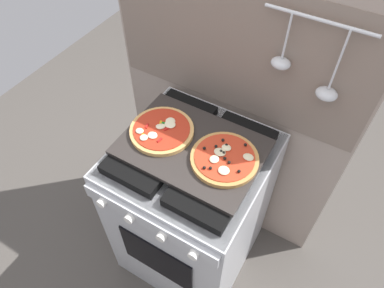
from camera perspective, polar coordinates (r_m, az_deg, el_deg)
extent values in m
plane|color=#4C4742|center=(2.15, 0.00, -16.12)|extent=(4.00, 4.00, 0.00)
cube|color=gray|center=(1.68, 5.84, 4.21)|extent=(1.10, 0.03, 1.55)
cube|color=gray|center=(1.42, 6.75, 14.45)|extent=(1.08, 0.00, 0.56)
cylinder|color=silver|center=(1.21, 19.80, 18.17)|extent=(0.36, 0.01, 0.01)
cylinder|color=silver|center=(1.27, 14.92, 16.22)|extent=(0.01, 0.01, 0.17)
ellipsoid|color=silver|center=(1.33, 14.00, 12.42)|extent=(0.07, 0.06, 0.04)
cylinder|color=silver|center=(1.26, 22.42, 12.11)|extent=(0.01, 0.01, 0.23)
ellipsoid|color=silver|center=(1.34, 20.69, 7.51)|extent=(0.08, 0.07, 0.04)
cube|color=#B7BABF|center=(1.77, 0.00, -10.43)|extent=(0.60, 0.60, 0.86)
cube|color=black|center=(1.42, 0.00, -1.88)|extent=(0.59, 0.59, 0.01)
cube|color=black|center=(1.45, -4.79, 0.97)|extent=(0.24, 0.51, 0.04)
cube|color=black|center=(1.36, 5.11, -3.55)|extent=(0.24, 0.51, 0.04)
cube|color=#B7BABF|center=(1.32, -6.98, -12.44)|extent=(0.58, 0.02, 0.07)
cylinder|color=silver|center=(1.40, -14.27, -9.12)|extent=(0.04, 0.02, 0.04)
cylinder|color=silver|center=(1.34, -9.99, -11.69)|extent=(0.04, 0.02, 0.04)
cylinder|color=silver|center=(1.30, -4.92, -14.59)|extent=(0.04, 0.02, 0.04)
cylinder|color=silver|center=(1.26, 0.21, -17.33)|extent=(0.04, 0.02, 0.04)
cube|color=black|center=(1.64, -5.67, -17.99)|extent=(0.36, 0.01, 0.28)
cube|color=#2D2826|center=(1.37, 0.00, -0.48)|extent=(0.54, 0.38, 0.02)
cylinder|color=tan|center=(1.41, -4.87, 2.11)|extent=(0.25, 0.25, 0.02)
cylinder|color=#B72D19|center=(1.40, -4.90, 2.41)|extent=(0.22, 0.22, 0.00)
ellipsoid|color=beige|center=(1.42, -3.47, 3.69)|extent=(0.04, 0.04, 0.01)
ellipsoid|color=beige|center=(1.40, -5.31, 2.70)|extent=(0.03, 0.03, 0.01)
ellipsoid|color=beige|center=(1.38, -6.34, 1.40)|extent=(0.04, 0.04, 0.01)
ellipsoid|color=beige|center=(1.40, -8.38, 2.10)|extent=(0.03, 0.03, 0.01)
ellipsoid|color=beige|center=(1.41, -4.88, 2.86)|extent=(0.03, 0.03, 0.01)
ellipsoid|color=beige|center=(1.37, -7.72, 1.03)|extent=(0.03, 0.03, 0.01)
ellipsoid|color=beige|center=(1.41, -3.55, 3.15)|extent=(0.05, 0.04, 0.01)
cube|color=gold|center=(1.42, -5.05, 3.35)|extent=(0.02, 0.03, 0.00)
cube|color=gold|center=(1.38, -7.98, 1.31)|extent=(0.01, 0.02, 0.00)
cube|color=red|center=(1.36, -5.21, 0.66)|extent=(0.01, 0.02, 0.00)
cube|color=#19721E|center=(1.42, -4.36, 3.33)|extent=(0.03, 0.01, 0.00)
cube|color=red|center=(1.40, -4.09, 2.45)|extent=(0.02, 0.02, 0.00)
cube|color=red|center=(1.41, -7.24, 2.90)|extent=(0.02, 0.03, 0.00)
cylinder|color=#C18947|center=(1.32, 5.24, -2.34)|extent=(0.25, 0.25, 0.02)
cylinder|color=red|center=(1.31, 5.27, -2.04)|extent=(0.22, 0.22, 0.00)
ellipsoid|color=beige|center=(1.30, 3.57, -2.44)|extent=(0.04, 0.04, 0.01)
ellipsoid|color=beige|center=(1.32, 4.48, -1.29)|extent=(0.05, 0.04, 0.01)
ellipsoid|color=beige|center=(1.33, 5.52, -0.57)|extent=(0.04, 0.03, 0.01)
ellipsoid|color=beige|center=(1.27, 5.10, -4.22)|extent=(0.04, 0.04, 0.01)
ellipsoid|color=beige|center=(1.32, 8.99, -2.07)|extent=(0.04, 0.03, 0.01)
sphere|color=black|center=(1.30, 5.27, -2.29)|extent=(0.01, 0.01, 0.01)
sphere|color=black|center=(1.29, 5.96, -2.93)|extent=(0.01, 0.01, 0.01)
sphere|color=black|center=(1.27, 1.98, -3.80)|extent=(0.01, 0.01, 0.01)
sphere|color=black|center=(1.33, 3.86, -0.36)|extent=(0.01, 0.01, 0.01)
sphere|color=black|center=(1.35, 8.52, -0.12)|extent=(0.01, 0.01, 0.01)
sphere|color=black|center=(1.27, 7.53, -4.34)|extent=(0.01, 0.01, 0.01)
sphere|color=black|center=(1.35, 4.95, 0.64)|extent=(0.01, 0.01, 0.01)
sphere|color=black|center=(1.32, 5.08, -1.40)|extent=(0.01, 0.01, 0.01)
sphere|color=black|center=(1.27, 2.98, -3.85)|extent=(0.01, 0.01, 0.01)
sphere|color=black|center=(1.32, 1.98, -0.67)|extent=(0.01, 0.01, 0.01)
sphere|color=black|center=(1.34, 5.52, -0.16)|extent=(0.01, 0.01, 0.01)
sphere|color=black|center=(1.32, 4.65, -1.18)|extent=(0.01, 0.01, 0.01)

